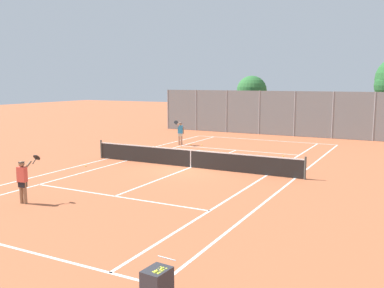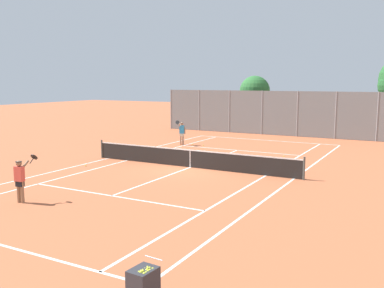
% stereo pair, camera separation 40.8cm
% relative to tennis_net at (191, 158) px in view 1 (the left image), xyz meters
% --- Properties ---
extents(ground_plane, '(120.00, 120.00, 0.00)m').
position_rel_tennis_net_xyz_m(ground_plane, '(0.00, 0.00, -0.51)').
color(ground_plane, '#B25B38').
extents(court_line_markings, '(11.10, 23.90, 0.01)m').
position_rel_tennis_net_xyz_m(court_line_markings, '(0.00, 0.00, -0.51)').
color(court_line_markings, silver).
rests_on(court_line_markings, ground).
extents(tennis_net, '(12.00, 0.10, 1.07)m').
position_rel_tennis_net_xyz_m(tennis_net, '(0.00, 0.00, 0.00)').
color(tennis_net, '#474C47').
rests_on(tennis_net, ground).
extents(ball_cart, '(0.54, 0.66, 0.96)m').
position_rel_tennis_net_xyz_m(ball_cart, '(6.01, -12.77, 0.03)').
color(ball_cart, '#2D2D33').
rests_on(ball_cart, ground).
extents(player_near_side, '(0.60, 0.78, 1.77)m').
position_rel_tennis_net_xyz_m(player_near_side, '(-2.37, -8.75, 0.42)').
color(player_near_side, '#936B4C').
rests_on(player_near_side, ground).
extents(player_far_left, '(0.43, 0.90, 1.77)m').
position_rel_tennis_net_xyz_m(player_far_left, '(-4.41, 6.74, 0.42)').
color(player_far_left, tan).
rests_on(player_far_left, ground).
extents(loose_tennis_ball_0, '(0.07, 0.07, 0.07)m').
position_rel_tennis_net_xyz_m(loose_tennis_ball_0, '(3.39, 5.47, -0.48)').
color(loose_tennis_ball_0, '#D1DB33').
rests_on(loose_tennis_ball_0, ground).
extents(loose_tennis_ball_1, '(0.07, 0.07, 0.07)m').
position_rel_tennis_net_xyz_m(loose_tennis_ball_1, '(-2.86, 7.09, -0.48)').
color(loose_tennis_ball_1, '#D1DB33').
rests_on(loose_tennis_ball_1, ground).
extents(loose_tennis_ball_2, '(0.07, 0.07, 0.07)m').
position_rel_tennis_net_xyz_m(loose_tennis_ball_2, '(0.19, 1.05, -0.48)').
color(loose_tennis_ball_2, '#D1DB33').
rests_on(loose_tennis_ball_2, ground).
extents(loose_tennis_ball_3, '(0.07, 0.07, 0.07)m').
position_rel_tennis_net_xyz_m(loose_tennis_ball_3, '(-3.76, 7.14, -0.48)').
color(loose_tennis_ball_3, '#D1DB33').
rests_on(loose_tennis_ball_3, ground).
extents(loose_tennis_ball_4, '(0.07, 0.07, 0.07)m').
position_rel_tennis_net_xyz_m(loose_tennis_ball_4, '(-5.05, -2.39, -0.48)').
color(loose_tennis_ball_4, '#D1DB33').
rests_on(loose_tennis_ball_4, ground).
extents(back_fence, '(21.13, 0.08, 3.71)m').
position_rel_tennis_net_xyz_m(back_fence, '(0.00, 15.27, 1.34)').
color(back_fence, gray).
rests_on(back_fence, ground).
extents(tree_behind_left, '(2.71, 2.71, 4.97)m').
position_rel_tennis_net_xyz_m(tree_behind_left, '(-3.03, 17.50, 3.02)').
color(tree_behind_left, brown).
rests_on(tree_behind_left, ground).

